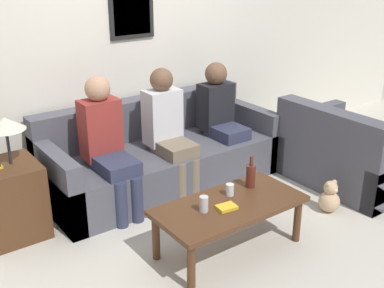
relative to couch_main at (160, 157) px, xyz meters
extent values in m
plane|color=beige|center=(0.00, -0.56, -0.29)|extent=(16.00, 16.00, 0.00)
cube|color=silver|center=(0.00, 0.50, 1.01)|extent=(9.00, 0.06, 2.60)
cube|color=black|center=(0.00, 0.46, 1.41)|extent=(0.48, 0.02, 0.60)
cube|color=#B7CCB2|center=(0.00, 0.45, 1.41)|extent=(0.40, 0.01, 0.52)
cube|color=#4C4C56|center=(0.00, -0.06, -0.08)|extent=(2.35, 0.95, 0.42)
cube|color=#4C4C56|center=(0.00, 0.32, 0.34)|extent=(2.35, 0.20, 0.41)
cube|color=#4C4C56|center=(-1.11, -0.06, 0.04)|extent=(0.14, 0.95, 0.64)
cube|color=#4C4C56|center=(1.11, -0.06, 0.04)|extent=(0.14, 0.95, 0.64)
cube|color=#4C4C56|center=(1.60, -1.10, -0.08)|extent=(0.95, 1.23, 0.42)
cube|color=#4C4C56|center=(1.23, -1.10, 0.34)|extent=(0.20, 1.23, 0.41)
cube|color=#4C4C56|center=(1.60, -0.55, 0.04)|extent=(0.95, 0.14, 0.64)
cube|color=#4C2D19|center=(-0.21, -1.32, 0.10)|extent=(1.17, 0.58, 0.04)
cylinder|color=#4C2D19|center=(-0.74, -1.55, -0.10)|extent=(0.06, 0.06, 0.37)
cylinder|color=#4C2D19|center=(0.32, -1.55, -0.10)|extent=(0.06, 0.06, 0.37)
cylinder|color=#4C2D19|center=(-0.74, -1.10, -0.10)|extent=(0.06, 0.06, 0.37)
cylinder|color=#4C2D19|center=(0.32, -1.10, -0.10)|extent=(0.06, 0.06, 0.37)
cube|color=#4C2D19|center=(-1.52, -0.10, 0.03)|extent=(0.52, 0.52, 0.63)
cylinder|color=#262628|center=(-1.46, -0.10, 0.49)|extent=(0.02, 0.02, 0.31)
cone|color=beige|center=(-1.46, -0.10, 0.68)|extent=(0.31, 0.31, 0.10)
cylinder|color=#562319|center=(0.11, -1.21, 0.22)|extent=(0.08, 0.08, 0.19)
cylinder|color=#562319|center=(0.11, -1.21, 0.36)|extent=(0.03, 0.03, 0.08)
cylinder|color=silver|center=(-0.12, -1.22, 0.17)|extent=(0.06, 0.06, 0.09)
cube|color=gold|center=(-0.28, -1.38, 0.14)|extent=(0.16, 0.12, 0.02)
cylinder|color=#BCBCC1|center=(-0.45, -1.31, 0.19)|extent=(0.07, 0.07, 0.12)
cube|color=#2D334C|center=(-0.65, -0.29, 0.18)|extent=(0.31, 0.47, 0.14)
cylinder|color=#2D334C|center=(-0.73, -0.52, -0.08)|extent=(0.11, 0.11, 0.42)
cylinder|color=#2D334C|center=(-0.57, -0.52, -0.08)|extent=(0.11, 0.11, 0.42)
cube|color=maroon|center=(-0.65, -0.06, 0.45)|extent=(0.34, 0.22, 0.54)
sphere|color=tan|center=(-0.65, -0.06, 0.82)|extent=(0.22, 0.22, 0.22)
cube|color=#756651|center=(-0.01, -0.29, 0.18)|extent=(0.31, 0.41, 0.14)
cylinder|color=#756651|center=(-0.09, -0.49, -0.08)|extent=(0.11, 0.11, 0.42)
cylinder|color=#756651|center=(0.06, -0.49, -0.08)|extent=(0.11, 0.11, 0.42)
cube|color=silver|center=(-0.01, -0.08, 0.45)|extent=(0.34, 0.22, 0.53)
sphere|color=brown|center=(-0.01, -0.08, 0.81)|extent=(0.22, 0.22, 0.22)
cube|color=#2D334C|center=(0.67, -0.24, 0.18)|extent=(0.31, 0.41, 0.14)
cylinder|color=#2D334C|center=(0.59, -0.44, -0.08)|extent=(0.11, 0.11, 0.42)
cylinder|color=#2D334C|center=(0.75, -0.44, -0.08)|extent=(0.11, 0.11, 0.42)
cube|color=black|center=(0.67, -0.04, 0.42)|extent=(0.34, 0.22, 0.48)
sphere|color=brown|center=(0.67, -0.04, 0.76)|extent=(0.23, 0.23, 0.23)
sphere|color=tan|center=(0.92, -1.39, -0.19)|extent=(0.19, 0.19, 0.19)
sphere|color=tan|center=(0.92, -1.39, -0.05)|extent=(0.13, 0.13, 0.13)
sphere|color=tan|center=(0.87, -1.39, 0.00)|extent=(0.04, 0.04, 0.04)
sphere|color=tan|center=(0.96, -1.39, 0.00)|extent=(0.04, 0.04, 0.04)
sphere|color=beige|center=(0.92, -1.44, -0.06)|extent=(0.05, 0.05, 0.05)
camera|label=1|loc=(-2.35, -3.78, 1.89)|focal=45.00mm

